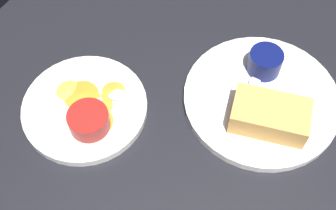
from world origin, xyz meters
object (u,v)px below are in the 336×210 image
(sandwich_half_near, at_px, (270,116))
(plate_chips_companion, at_px, (85,108))
(spoon_by_gravy_ramekin, at_px, (110,97))
(ramekin_dark_sauce, at_px, (264,61))
(ramekin_light_gravy, at_px, (89,120))
(plate_sandwich_main, at_px, (261,99))
(spoon_by_dark_ramekin, at_px, (253,88))

(sandwich_half_near, distance_m, plate_chips_companion, 0.33)
(plate_chips_companion, relative_size, spoon_by_gravy_ramekin, 2.65)
(spoon_by_gravy_ramekin, bearing_deg, plate_chips_companion, 50.08)
(ramekin_dark_sauce, xyz_separation_m, ramekin_light_gravy, (0.21, 0.27, -0.00))
(plate_sandwich_main, relative_size, spoon_by_gravy_ramekin, 3.34)
(plate_sandwich_main, distance_m, plate_chips_companion, 0.32)
(sandwich_half_near, relative_size, plate_chips_companion, 0.65)
(sandwich_half_near, height_order, ramekin_dark_sauce, sandwich_half_near)
(plate_sandwich_main, relative_size, ramekin_dark_sauce, 4.55)
(plate_sandwich_main, distance_m, ramekin_dark_sauce, 0.07)
(spoon_by_dark_ramekin, relative_size, ramekin_light_gravy, 1.39)
(sandwich_half_near, xyz_separation_m, spoon_by_dark_ramekin, (0.05, -0.05, -0.02))
(plate_sandwich_main, distance_m, sandwich_half_near, 0.06)
(sandwich_half_near, xyz_separation_m, ramekin_dark_sauce, (0.06, -0.10, -0.00))
(spoon_by_dark_ramekin, distance_m, spoon_by_gravy_ramekin, 0.26)
(sandwich_half_near, height_order, plate_chips_companion, sandwich_half_near)
(ramekin_light_gravy, bearing_deg, spoon_by_gravy_ramekin, -87.46)
(plate_sandwich_main, xyz_separation_m, spoon_by_gravy_ramekin, (0.24, 0.14, 0.01))
(spoon_by_dark_ramekin, xyz_separation_m, spoon_by_gravy_ramekin, (0.21, 0.15, 0.00))
(spoon_by_dark_ramekin, height_order, spoon_by_gravy_ramekin, same)
(spoon_by_gravy_ramekin, bearing_deg, sandwich_half_near, -159.80)
(sandwich_half_near, height_order, ramekin_light_gravy, sandwich_half_near)
(ramekin_light_gravy, bearing_deg, sandwich_half_near, -148.20)
(sandwich_half_near, distance_m, ramekin_dark_sauce, 0.12)
(plate_sandwich_main, xyz_separation_m, plate_chips_companion, (0.27, 0.18, 0.00))
(plate_chips_companion, xyz_separation_m, spoon_by_gravy_ramekin, (-0.03, -0.04, 0.01))
(plate_sandwich_main, height_order, sandwich_half_near, sandwich_half_near)
(sandwich_half_near, relative_size, ramekin_light_gravy, 2.05)
(sandwich_half_near, xyz_separation_m, plate_chips_companion, (0.30, 0.13, -0.03))
(spoon_by_dark_ramekin, bearing_deg, plate_chips_companion, 37.31)
(plate_sandwich_main, relative_size, sandwich_half_near, 1.94)
(ramekin_light_gravy, bearing_deg, spoon_by_dark_ramekin, -134.47)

